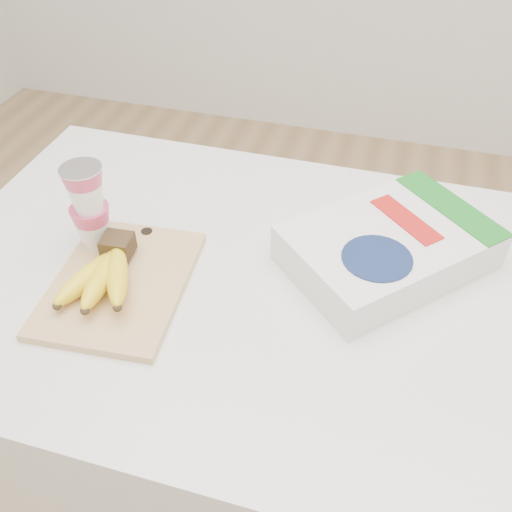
{
  "coord_description": "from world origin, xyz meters",
  "views": [
    {
      "loc": [
        0.19,
        -0.65,
        1.48
      ],
      "look_at": [
        -0.0,
        0.01,
        0.87
      ],
      "focal_mm": 40.0,
      "sensor_mm": 36.0,
      "label": 1
    }
  ],
  "objects": [
    {
      "name": "table",
      "position": [
        0.0,
        0.0,
        0.41
      ],
      "size": [
        1.11,
        0.74,
        0.83
      ],
      "primitive_type": "cube",
      "color": "silver",
      "rests_on": "ground"
    },
    {
      "name": "cereal_box",
      "position": [
        0.2,
        0.09,
        0.86
      ],
      "size": [
        0.38,
        0.38,
        0.07
      ],
      "rotation": [
        0.0,
        0.0,
        -0.76
      ],
      "color": "white",
      "rests_on": "table"
    },
    {
      "name": "yogurt_stack",
      "position": [
        -0.28,
        -0.01,
        0.93
      ],
      "size": [
        0.07,
        0.07,
        0.15
      ],
      "color": "white",
      "rests_on": "cutting_board"
    },
    {
      "name": "bananas",
      "position": [
        -0.22,
        -0.09,
        0.87
      ],
      "size": [
        0.13,
        0.18,
        0.06
      ],
      "color": "#382816",
      "rests_on": "cutting_board"
    },
    {
      "name": "cutting_board",
      "position": [
        -0.2,
        -0.08,
        0.84
      ],
      "size": [
        0.23,
        0.3,
        0.01
      ],
      "primitive_type": "cube",
      "rotation": [
        0.0,
        0.0,
        0.08
      ],
      "color": "#D9BD77",
      "rests_on": "table"
    }
  ]
}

